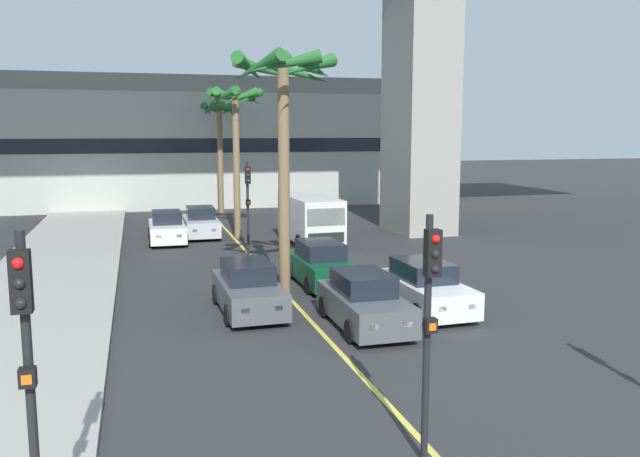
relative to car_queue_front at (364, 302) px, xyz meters
name	(u,v)px	position (x,y,z in m)	size (l,w,h in m)	color
sidewalk_left	(21,331)	(-9.31, 1.95, -0.65)	(4.80, 80.00, 0.15)	#9E9991
lane_stripe_center	(257,263)	(-1.31, 9.95, -0.72)	(0.14, 56.00, 0.01)	#DBCC4C
pier_building_backdrop	(200,143)	(-1.31, 33.72, 3.93)	(39.11, 8.04, 9.42)	#ADB2A8
car_queue_front	(364,302)	(0.00, 0.00, 0.00)	(1.84, 4.11, 1.56)	#4C5156
car_queue_second	(321,265)	(0.24, 5.35, 0.00)	(1.90, 4.14, 1.56)	#0C4728
car_queue_third	(167,228)	(-4.71, 16.23, 0.00)	(1.84, 4.11, 1.56)	white
car_queue_fourth	(248,289)	(-2.91, 2.41, 0.00)	(1.89, 4.13, 1.56)	#4C5156
car_queue_fifth	(424,288)	(2.35, 1.10, 0.00)	(1.93, 4.15, 1.56)	white
car_queue_sixth	(201,223)	(-2.91, 17.67, 0.00)	(1.87, 4.12, 1.56)	#B7BABF
delivery_van	(310,218)	(2.05, 13.80, 0.57)	(2.26, 5.30, 2.36)	silver
traffic_light_left_sidewalk_corner	(27,351)	(-7.45, -8.74, 2.14)	(0.24, 0.37, 4.20)	black
traffic_light_median_near	(429,306)	(-1.58, -7.62, 1.99)	(0.24, 0.37, 4.20)	black
traffic_light_median_far	(248,195)	(-1.36, 11.70, 1.99)	(0.24, 0.37, 4.20)	black
palm_tree_near_median	(220,121)	(-0.56, 27.72, 5.46)	(2.58, 2.62, 7.53)	brown
palm_tree_mid_median	(236,113)	(-1.09, 16.66, 5.71)	(2.93, 2.93, 7.80)	brown
palm_tree_far_median	(283,97)	(-1.39, 4.11, 5.88)	(3.54, 3.56, 8.10)	brown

